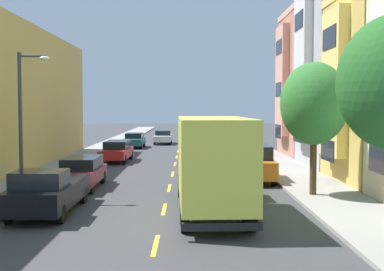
{
  "coord_description": "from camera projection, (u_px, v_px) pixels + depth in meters",
  "views": [
    {
      "loc": [
        0.96,
        -6.93,
        3.97
      ],
      "look_at": [
        1.2,
        29.09,
        1.88
      ],
      "focal_mm": 46.03,
      "sensor_mm": 36.0,
      "label": 1
    }
  ],
  "objects": [
    {
      "name": "moving_white_sedan",
      "position": [
        163.0,
        137.0,
        52.82
      ],
      "size": [
        1.8,
        4.5,
        1.43
      ],
      "color": "silver",
      "rests_on": "ground_plane"
    },
    {
      "name": "ground_plane",
      "position": [
        176.0,
        160.0,
        37.1
      ],
      "size": [
        160.0,
        160.0,
        0.0
      ],
      "primitive_type": "plane",
      "color": "#38383A"
    },
    {
      "name": "parked_wagon_red",
      "position": [
        117.0,
        151.0,
        35.73
      ],
      "size": [
        1.95,
        4.75,
        1.5
      ],
      "color": "#AD1E1E",
      "rests_on": "ground_plane"
    },
    {
      "name": "street_tree_second",
      "position": [
        314.0,
        104.0,
        21.32
      ],
      "size": [
        2.93,
        2.93,
        5.78
      ],
      "color": "#47331E",
      "rests_on": "sidewalk_right"
    },
    {
      "name": "parked_pickup_black",
      "position": [
        48.0,
        191.0,
        18.3
      ],
      "size": [
        2.01,
        5.3,
        1.73
      ],
      "color": "black",
      "rests_on": "ground_plane"
    },
    {
      "name": "parked_pickup_forest",
      "position": [
        227.0,
        141.0,
        44.99
      ],
      "size": [
        2.02,
        5.31,
        1.73
      ],
      "color": "#194C28",
      "rests_on": "ground_plane"
    },
    {
      "name": "parked_hatchback_champagne",
      "position": [
        233.0,
        150.0,
        36.47
      ],
      "size": [
        1.84,
        4.04,
        1.5
      ],
      "color": "tan",
      "rests_on": "ground_plane"
    },
    {
      "name": "townhouse_fifth_terracotta",
      "position": [
        347.0,
        86.0,
        39.34
      ],
      "size": [
        10.63,
        6.86,
        11.63
      ],
      "color": "#B27560",
      "rests_on": "ground_plane"
    },
    {
      "name": "townhouse_fourth_dove_grey",
      "position": [
        383.0,
        73.0,
        32.25
      ],
      "size": [
        10.82,
        6.86,
        12.73
      ],
      "color": "#A8A8AD",
      "rests_on": "ground_plane"
    },
    {
      "name": "parked_sedan_teal",
      "position": [
        134.0,
        140.0,
        47.93
      ],
      "size": [
        1.86,
        4.52,
        1.43
      ],
      "color": "#195B60",
      "rests_on": "ground_plane"
    },
    {
      "name": "parked_wagon_silver",
      "position": [
        221.0,
        137.0,
        51.67
      ],
      "size": [
        1.84,
        4.71,
        1.5
      ],
      "color": "#B2B5BA",
      "rests_on": "ground_plane"
    },
    {
      "name": "parked_suv_orange",
      "position": [
        254.0,
        163.0,
        26.32
      ],
      "size": [
        2.08,
        4.85,
        1.93
      ],
      "color": "orange",
      "rests_on": "ground_plane"
    },
    {
      "name": "parked_wagon_charcoal",
      "position": [
        215.0,
        132.0,
        61.11
      ],
      "size": [
        1.85,
        4.71,
        1.5
      ],
      "color": "#333338",
      "rests_on": "ground_plane"
    },
    {
      "name": "delivery_box_truck",
      "position": [
        212.0,
        160.0,
        18.16
      ],
      "size": [
        2.67,
        8.25,
        3.59
      ],
      "color": "#D8D84C",
      "rests_on": "ground_plane"
    },
    {
      "name": "street_lamp",
      "position": [
        24.0,
        113.0,
        20.57
      ],
      "size": [
        1.35,
        0.28,
        6.1
      ],
      "color": "#38383D",
      "rests_on": "sidewalk_left"
    },
    {
      "name": "parked_wagon_burgundy",
      "position": [
        81.0,
        172.0,
        24.07
      ],
      "size": [
        1.86,
        4.72,
        1.5
      ],
      "color": "maroon",
      "rests_on": "ground_plane"
    },
    {
      "name": "lane_centerline_dashes",
      "position": [
        174.0,
        169.0,
        31.61
      ],
      "size": [
        0.14,
        47.2,
        0.01
      ],
      "color": "yellow",
      "rests_on": "ground_plane"
    },
    {
      "name": "sidewalk_right",
      "position": [
        275.0,
        162.0,
        35.14
      ],
      "size": [
        3.2,
        120.0,
        0.14
      ],
      "primitive_type": "cube",
      "color": "gray",
      "rests_on": "ground_plane"
    },
    {
      "name": "sidewalk_left",
      "position": [
        76.0,
        162.0,
        35.05
      ],
      "size": [
        3.2,
        120.0,
        0.14
      ],
      "primitive_type": "cube",
      "color": "gray",
      "rests_on": "ground_plane"
    }
  ]
}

